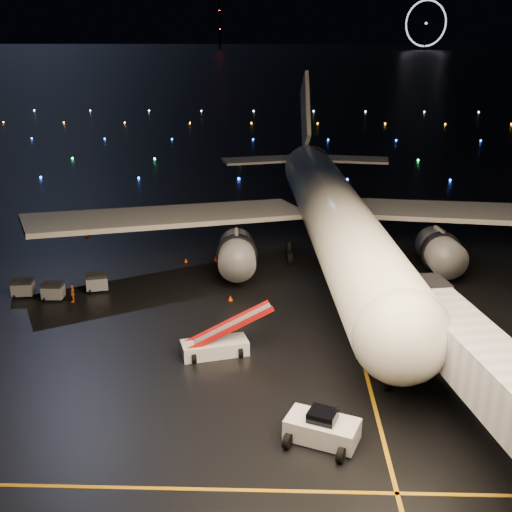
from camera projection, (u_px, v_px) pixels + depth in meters
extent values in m
plane|color=black|center=(266.00, 76.00, 325.07)|extent=(2000.00, 2000.00, 0.00)
cube|color=orange|center=(347.00, 299.00, 56.29)|extent=(0.25, 80.00, 0.02)
cube|color=orange|center=(68.00, 486.00, 33.24)|extent=(60.00, 0.25, 0.02)
cube|color=silver|center=(322.00, 426.00, 36.66)|extent=(4.60, 3.52, 1.95)
imported|color=orange|center=(73.00, 294.00, 55.45)|extent=(0.54, 0.97, 1.56)
cone|color=#FD4000|center=(230.00, 298.00, 55.94)|extent=(0.53, 0.53, 0.48)
cone|color=#FD4000|center=(216.00, 258.00, 65.52)|extent=(0.57, 0.57, 0.50)
cone|color=#FD4000|center=(186.00, 260.00, 65.09)|extent=(0.54, 0.54, 0.46)
cone|color=#FD4000|center=(87.00, 235.00, 72.82)|extent=(0.60, 0.60, 0.54)
cylinder|color=black|center=(220.00, 20.00, 730.54)|extent=(1.80, 1.80, 64.00)
cube|color=gray|center=(97.00, 282.00, 57.85)|extent=(2.19, 1.79, 1.61)
cube|color=gray|center=(23.00, 288.00, 56.67)|extent=(1.94, 1.45, 1.54)
cube|color=gray|center=(53.00, 291.00, 56.00)|extent=(1.78, 1.25, 1.51)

